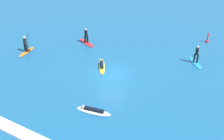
% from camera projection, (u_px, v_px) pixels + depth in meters
% --- Properties ---
extents(ground_plane, '(120.00, 120.00, 0.00)m').
position_uv_depth(ground_plane, '(112.00, 75.00, 24.05)').
color(ground_plane, '#195684').
rests_on(ground_plane, ground).
extents(surfer_on_orange_board, '(1.29, 2.88, 2.24)m').
position_uv_depth(surfer_on_orange_board, '(26.00, 48.00, 28.30)').
color(surfer_on_orange_board, orange).
rests_on(surfer_on_orange_board, ground_plane).
extents(surfer_on_yellow_board, '(2.29, 3.02, 0.43)m').
position_uv_depth(surfer_on_yellow_board, '(102.00, 65.00, 25.39)').
color(surfer_on_yellow_board, yellow).
rests_on(surfer_on_yellow_board, ground_plane).
extents(surfer_on_red_board, '(3.25, 2.12, 1.82)m').
position_uv_depth(surfer_on_red_board, '(86.00, 40.00, 30.61)').
color(surfer_on_red_board, red).
rests_on(surfer_on_red_board, ground_plane).
extents(surfer_on_white_board, '(2.80, 1.13, 0.37)m').
position_uv_depth(surfer_on_white_board, '(93.00, 110.00, 19.06)').
color(surfer_on_white_board, white).
rests_on(surfer_on_white_board, ground_plane).
extents(surfer_on_blue_board, '(2.22, 2.70, 1.91)m').
position_uv_depth(surfer_on_blue_board, '(196.00, 59.00, 25.93)').
color(surfer_on_blue_board, '#1E8CD1').
rests_on(surfer_on_blue_board, ground_plane).
extents(marker_buoy, '(0.37, 0.37, 1.24)m').
position_uv_depth(marker_buoy, '(207.00, 40.00, 30.99)').
color(marker_buoy, red).
rests_on(marker_buoy, ground_plane).
extents(wave_crest, '(22.30, 0.90, 0.18)m').
position_uv_depth(wave_crest, '(35.00, 140.00, 16.43)').
color(wave_crest, white).
rests_on(wave_crest, ground_plane).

